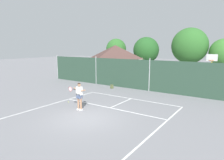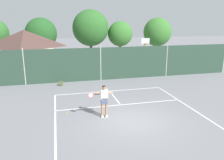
% 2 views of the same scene
% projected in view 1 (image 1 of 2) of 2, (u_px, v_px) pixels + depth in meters
% --- Properties ---
extents(ground_plane, '(120.00, 120.00, 0.00)m').
position_uv_depth(ground_plane, '(86.00, 118.00, 11.85)').
color(ground_plane, gray).
extents(court_markings, '(8.30, 11.10, 0.01)m').
position_uv_depth(court_markings, '(93.00, 115.00, 12.37)').
color(court_markings, white).
rests_on(court_markings, ground).
extents(chainlink_fence, '(26.09, 0.09, 3.11)m').
position_uv_depth(chainlink_fence, '(149.00, 76.00, 18.92)').
color(chainlink_fence, '#284233').
rests_on(chainlink_fence, ground).
extents(basketball_hoop, '(0.90, 0.67, 3.55)m').
position_uv_depth(basketball_hoop, '(211.00, 68.00, 17.57)').
color(basketball_hoop, yellow).
rests_on(basketball_hoop, ground).
extents(clubhouse_building, '(5.86, 5.46, 4.40)m').
position_uv_depth(clubhouse_building, '(115.00, 61.00, 26.10)').
color(clubhouse_building, beige).
rests_on(clubhouse_building, ground).
extents(treeline_backdrop, '(25.48, 4.34, 6.72)m').
position_uv_depth(treeline_backdrop, '(187.00, 49.00, 27.24)').
color(treeline_backdrop, brown).
rests_on(treeline_backdrop, ground).
extents(tennis_player, '(1.44, 0.27, 1.85)m').
position_uv_depth(tennis_player, '(79.00, 94.00, 13.20)').
color(tennis_player, silver).
rests_on(tennis_player, ground).
extents(tennis_ball, '(0.07, 0.07, 0.07)m').
position_uv_depth(tennis_ball, '(68.00, 102.00, 15.22)').
color(tennis_ball, '#CCE033').
rests_on(tennis_ball, ground).
extents(backpack_olive, '(0.32, 0.30, 0.46)m').
position_uv_depth(backpack_olive, '(112.00, 87.00, 20.25)').
color(backpack_olive, '#566038').
rests_on(backpack_olive, ground).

